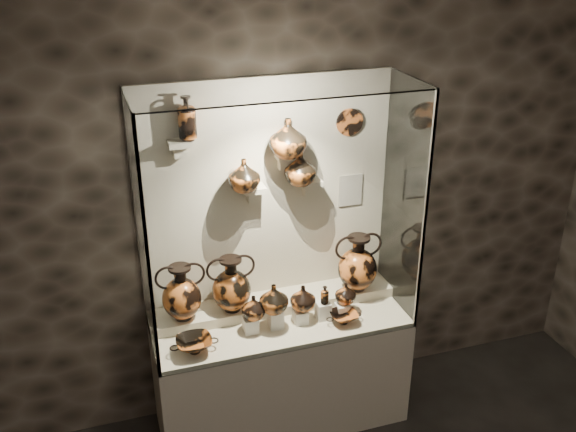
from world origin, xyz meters
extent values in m
cube|color=black|center=(0.00, 2.50, 1.60)|extent=(5.00, 0.02, 3.20)
cube|color=#C1B39B|center=(0.00, 2.18, 0.40)|extent=(1.70, 0.60, 0.80)
cube|color=beige|center=(0.00, 2.18, 0.82)|extent=(1.68, 0.58, 0.03)
cube|color=beige|center=(0.00, 2.35, 0.85)|extent=(1.70, 0.25, 0.10)
cube|color=#C1B39B|center=(0.00, 2.50, 1.60)|extent=(1.70, 0.03, 1.60)
cube|color=white|center=(0.00, 1.88, 1.60)|extent=(1.70, 0.01, 1.60)
cube|color=white|center=(-0.85, 2.18, 1.60)|extent=(0.01, 0.60, 1.60)
cube|color=white|center=(0.85, 2.18, 1.60)|extent=(0.01, 0.60, 1.60)
cube|color=white|center=(0.00, 2.18, 2.40)|extent=(1.70, 0.60, 0.01)
cube|color=gray|center=(-0.84, 1.89, 1.60)|extent=(0.02, 0.02, 1.60)
cube|color=gray|center=(0.84, 1.89, 1.60)|extent=(0.02, 0.02, 1.60)
cube|color=silver|center=(-0.22, 2.13, 0.88)|extent=(0.09, 0.09, 0.10)
cube|color=silver|center=(-0.05, 2.13, 0.90)|extent=(0.09, 0.09, 0.13)
cube|color=silver|center=(0.12, 2.13, 0.88)|extent=(0.09, 0.09, 0.09)
cube|color=silver|center=(0.28, 2.13, 0.89)|extent=(0.09, 0.09, 0.12)
cube|color=silver|center=(0.42, 2.13, 0.87)|extent=(0.09, 0.09, 0.08)
cube|color=#C1B39B|center=(-0.55, 2.42, 2.05)|extent=(0.14, 0.12, 0.04)
cube|color=#C1B39B|center=(-0.10, 2.42, 1.70)|extent=(0.14, 0.12, 0.04)
cube|color=#C1B39B|center=(0.10, 2.42, 1.90)|extent=(0.10, 0.12, 0.04)
cube|color=#C1B39B|center=(0.28, 2.42, 1.70)|extent=(0.14, 0.12, 0.04)
imported|color=#C96426|center=(-0.20, 2.13, 1.01)|extent=(0.20, 0.20, 0.16)
imported|color=#AF561F|center=(-0.07, 2.11, 1.06)|extent=(0.21, 0.21, 0.20)
imported|color=#C96426|center=(0.14, 2.14, 1.01)|extent=(0.22, 0.22, 0.18)
imported|color=#C96426|center=(0.44, 2.15, 0.98)|extent=(0.14, 0.14, 0.15)
imported|color=#AF561F|center=(-0.17, 2.37, 1.82)|extent=(0.20, 0.20, 0.21)
imported|color=#AF561F|center=(0.11, 2.35, 2.04)|extent=(0.26, 0.26, 0.25)
imported|color=#AF561F|center=(0.19, 2.37, 1.82)|extent=(0.23, 0.23, 0.21)
cylinder|color=#BB5A24|center=(0.56, 2.47, 2.07)|extent=(0.18, 0.02, 0.18)
cube|color=beige|center=(0.59, 2.47, 1.58)|extent=(0.17, 0.01, 0.22)
camera|label=1|loc=(-1.06, -1.24, 3.25)|focal=40.00mm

